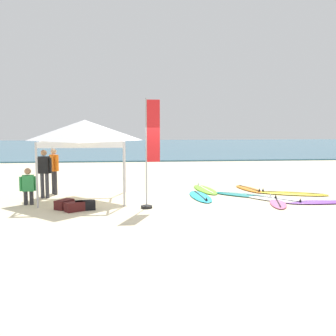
% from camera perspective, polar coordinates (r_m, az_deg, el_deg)
% --- Properties ---
extents(ground_plane, '(80.00, 80.00, 0.00)m').
position_cam_1_polar(ground_plane, '(13.19, 0.12, -5.24)').
color(ground_plane, beige).
extents(sea, '(80.00, 36.00, 0.10)m').
position_cam_1_polar(sea, '(46.04, -4.01, 3.00)').
color(sea, '#386B84').
rests_on(sea, ground).
extents(canopy_tent, '(2.81, 2.81, 2.75)m').
position_cam_1_polar(canopy_tent, '(14.29, -11.59, 5.15)').
color(canopy_tent, '#B7B7BC').
rests_on(canopy_tent, ground).
extents(surfboard_cyan, '(0.73, 2.39, 0.19)m').
position_cam_1_polar(surfboard_cyan, '(14.63, 4.54, -3.98)').
color(surfboard_cyan, '#23B2CC').
rests_on(surfboard_cyan, ground).
extents(surfboard_pink, '(0.96, 1.92, 0.19)m').
position_cam_1_polar(surfboard_pink, '(13.86, 15.11, -4.75)').
color(surfboard_pink, pink).
rests_on(surfboard_pink, ground).
extents(surfboard_yellow, '(2.65, 1.62, 0.19)m').
position_cam_1_polar(surfboard_yellow, '(15.90, 16.91, -3.41)').
color(surfboard_yellow, yellow).
rests_on(surfboard_yellow, ground).
extents(surfboard_orange, '(0.92, 2.04, 0.19)m').
position_cam_1_polar(surfboard_orange, '(16.57, 11.26, -2.88)').
color(surfboard_orange, orange).
rests_on(surfboard_orange, ground).
extents(surfboard_purple, '(2.46, 0.70, 0.19)m').
position_cam_1_polar(surfboard_purple, '(14.51, 20.70, -4.45)').
color(surfboard_purple, purple).
rests_on(surfboard_purple, ground).
extents(surfboard_teal, '(2.28, 1.98, 0.19)m').
position_cam_1_polar(surfboard_teal, '(15.14, 10.63, -3.73)').
color(surfboard_teal, '#19847F').
rests_on(surfboard_teal, ground).
extents(surfboard_lime, '(0.88, 2.44, 0.19)m').
position_cam_1_polar(surfboard_lime, '(16.18, 5.20, -3.00)').
color(surfboard_lime, '#7AD12D').
rests_on(surfboard_lime, ground).
extents(surfboard_white, '(2.10, 2.27, 0.19)m').
position_cam_1_polar(surfboard_white, '(14.55, 14.45, -4.22)').
color(surfboard_white, white).
rests_on(surfboard_white, ground).
extents(person_orange, '(0.38, 0.48, 1.71)m').
position_cam_1_polar(person_orange, '(15.67, -15.64, 0.01)').
color(person_orange, '#2D2D33').
rests_on(person_orange, ground).
extents(person_black, '(0.54, 0.29, 1.71)m').
position_cam_1_polar(person_black, '(14.98, -16.91, -0.31)').
color(person_black, '#383842').
rests_on(person_black, ground).
extents(person_green, '(0.55, 0.27, 1.20)m').
position_cam_1_polar(person_green, '(13.94, -18.96, -2.23)').
color(person_green, '#2D2D33').
rests_on(person_green, ground).
extents(banner_flag, '(0.60, 0.36, 3.40)m').
position_cam_1_polar(banner_flag, '(12.57, -2.53, 1.43)').
color(banner_flag, '#99999E').
rests_on(banner_flag, ground).
extents(gear_bag_near_tent, '(0.59, 0.68, 0.28)m').
position_cam_1_polar(gear_bag_near_tent, '(13.06, -14.29, -4.93)').
color(gear_bag_near_tent, '#4C1919').
rests_on(gear_bag_near_tent, ground).
extents(gear_bag_by_pole, '(0.65, 0.42, 0.28)m').
position_cam_1_polar(gear_bag_by_pole, '(12.75, -11.50, -5.13)').
color(gear_bag_by_pole, black).
rests_on(gear_bag_by_pole, ground).
extents(gear_bag_on_sand, '(0.68, 0.60, 0.28)m').
position_cam_1_polar(gear_bag_on_sand, '(12.62, -12.84, -5.28)').
color(gear_bag_on_sand, '#4C1919').
rests_on(gear_bag_on_sand, ground).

